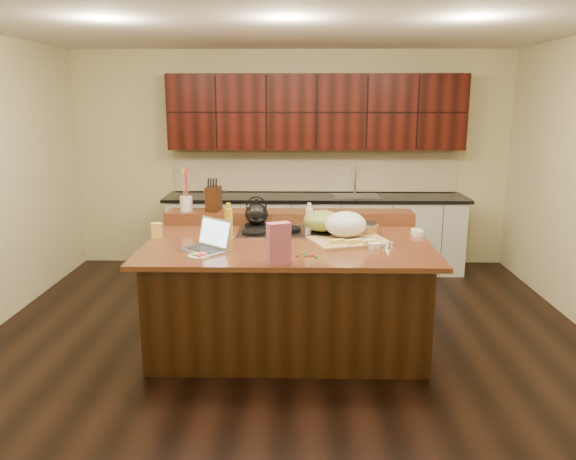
{
  "coord_description": "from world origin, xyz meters",
  "views": [
    {
      "loc": [
        0.09,
        -4.66,
        2.1
      ],
      "look_at": [
        0.0,
        0.05,
        1.0
      ],
      "focal_mm": 35.0,
      "sensor_mm": 36.0,
      "label": 1
    }
  ],
  "objects": [
    {
      "name": "back_ledge",
      "position": [
        0.0,
        0.7,
        0.98
      ],
      "size": [
        2.4,
        0.3,
        0.12
      ],
      "primitive_type": "cube",
      "color": "black",
      "rests_on": "island"
    },
    {
      "name": "cooktop",
      "position": [
        0.0,
        0.3,
        0.94
      ],
      "size": [
        0.92,
        0.52,
        0.05
      ],
      "color": "gray",
      "rests_on": "island"
    },
    {
      "name": "gumdrop_1",
      "position": [
        0.13,
        -0.44,
        0.93
      ],
      "size": [
        0.02,
        0.02,
        0.02
      ],
      "primitive_type": "ellipsoid",
      "color": "#198C26",
      "rests_on": "island"
    },
    {
      "name": "island",
      "position": [
        0.0,
        0.0,
        0.46
      ],
      "size": [
        2.4,
        1.6,
        0.92
      ],
      "color": "black",
      "rests_on": "ground"
    },
    {
      "name": "gumdrop_9",
      "position": [
        0.01,
        -0.42,
        0.93
      ],
      "size": [
        0.02,
        0.02,
        0.02
      ],
      "primitive_type": "ellipsoid",
      "color": "#198C26",
      "rests_on": "island"
    },
    {
      "name": "package_box",
      "position": [
        -1.15,
        0.08,
        0.99
      ],
      "size": [
        0.11,
        0.09,
        0.13
      ],
      "primitive_type": "cube",
      "rotation": [
        0.0,
        0.0,
        0.34
      ],
      "color": "#E4AD50",
      "rests_on": "island"
    },
    {
      "name": "gumdrop_0",
      "position": [
        -0.14,
        -0.52,
        0.93
      ],
      "size": [
        0.02,
        0.02,
        0.02
      ],
      "primitive_type": "ellipsoid",
      "color": "red",
      "rests_on": "island"
    },
    {
      "name": "knife_block",
      "position": [
        -0.74,
        0.7,
        1.16
      ],
      "size": [
        0.15,
        0.21,
        0.24
      ],
      "primitive_type": "cube",
      "rotation": [
        0.0,
        0.0,
        -0.15
      ],
      "color": "black",
      "rests_on": "back_ledge"
    },
    {
      "name": "ramekin_c",
      "position": [
        1.15,
        0.26,
        0.94
      ],
      "size": [
        0.12,
        0.12,
        0.04
      ],
      "primitive_type": "cylinder",
      "rotation": [
        0.0,
        0.0,
        -0.21
      ],
      "color": "white",
      "rests_on": "island"
    },
    {
      "name": "candy_plate",
      "position": [
        -0.67,
        -0.52,
        0.93
      ],
      "size": [
        0.22,
        0.22,
        0.01
      ],
      "primitive_type": "cylinder",
      "rotation": [
        0.0,
        0.0,
        -0.27
      ],
      "color": "white",
      "rests_on": "island"
    },
    {
      "name": "gumdrop_12",
      "position": [
        -0.01,
        -0.56,
        0.93
      ],
      "size": [
        0.02,
        0.02,
        0.02
      ],
      "primitive_type": "ellipsoid",
      "color": "red",
      "rests_on": "island"
    },
    {
      "name": "ramekin_b",
      "position": [
        1.15,
        0.19,
        0.94
      ],
      "size": [
        0.11,
        0.11,
        0.04
      ],
      "primitive_type": "cylinder",
      "rotation": [
        0.0,
        0.0,
        -0.06
      ],
      "color": "white",
      "rests_on": "island"
    },
    {
      "name": "gumdrop_11",
      "position": [
        -0.07,
        -0.57,
        0.93
      ],
      "size": [
        0.02,
        0.02,
        0.02
      ],
      "primitive_type": "ellipsoid",
      "color": "#198C26",
      "rests_on": "island"
    },
    {
      "name": "gumdrop_3",
      "position": [
        -0.11,
        -0.45,
        0.93
      ],
      "size": [
        0.02,
        0.02,
        0.02
      ],
      "primitive_type": "ellipsoid",
      "color": "#198C26",
      "rests_on": "island"
    },
    {
      "name": "green_bowl",
      "position": [
        0.3,
        0.17,
        1.06
      ],
      "size": [
        0.4,
        0.4,
        0.18
      ],
      "primitive_type": "ellipsoid",
      "rotation": [
        0.0,
        0.0,
        0.21
      ],
      "color": "olive",
      "rests_on": "cooktop"
    },
    {
      "name": "kettle",
      "position": [
        -0.3,
        0.43,
        1.06
      ],
      "size": [
        0.25,
        0.25,
        0.2
      ],
      "primitive_type": "ellipsoid",
      "rotation": [
        0.0,
        0.0,
        -0.16
      ],
      "color": "black",
      "rests_on": "cooktop"
    },
    {
      "name": "oil_bottle",
      "position": [
        -0.51,
        0.02,
        1.06
      ],
      "size": [
        0.09,
        0.09,
        0.27
      ],
      "primitive_type": "cylinder",
      "rotation": [
        0.0,
        0.0,
        0.31
      ],
      "color": "gold",
      "rests_on": "island"
    },
    {
      "name": "back_counter",
      "position": [
        0.3,
        2.23,
        0.98
      ],
      "size": [
        3.7,
        0.66,
        2.4
      ],
      "color": "silver",
      "rests_on": "ground"
    },
    {
      "name": "gumdrop_8",
      "position": [
        0.2,
        -0.5,
        0.93
      ],
      "size": [
        0.02,
        0.02,
        0.02
      ],
      "primitive_type": "ellipsoid",
      "color": "red",
      "rests_on": "island"
    },
    {
      "name": "utensil_crock",
      "position": [
        -1.01,
        0.7,
        1.11
      ],
      "size": [
        0.14,
        0.14,
        0.14
      ],
      "primitive_type": "cylinder",
      "rotation": [
        0.0,
        0.0,
        0.19
      ],
      "color": "white",
      "rests_on": "back_ledge"
    },
    {
      "name": "wooden_tray",
      "position": [
        0.5,
        0.0,
        1.03
      ],
      "size": [
        0.72,
        0.61,
        0.25
      ],
      "rotation": [
        0.0,
        0.0,
        0.32
      ],
      "color": "tan",
      "rests_on": "island"
    },
    {
      "name": "kitchen_timer",
      "position": [
        0.82,
        -0.24,
        0.96
      ],
      "size": [
        0.1,
        0.1,
        0.07
      ],
      "primitive_type": "cone",
      "rotation": [
        0.0,
        0.0,
        -0.23
      ],
      "color": "silver",
      "rests_on": "island"
    },
    {
      "name": "room",
      "position": [
        0.0,
        0.0,
        1.35
      ],
      "size": [
        5.52,
        5.02,
        2.72
      ],
      "color": "black",
      "rests_on": "ground"
    },
    {
      "name": "gumdrop_7",
      "position": [
        0.15,
        -0.52,
        0.93
      ],
      "size": [
        0.02,
        0.02,
        0.02
      ],
      "primitive_type": "ellipsoid",
      "color": "#198C26",
      "rests_on": "island"
    },
    {
      "name": "gumdrop_2",
      "position": [
        -0.02,
        -0.4,
        0.93
      ],
      "size": [
        0.02,
        0.02,
        0.02
      ],
      "primitive_type": "ellipsoid",
      "color": "red",
      "rests_on": "island"
    },
    {
      "name": "gumdrop_10",
      "position": [
        0.17,
        -0.51,
        0.93
      ],
      "size": [
        0.02,
        0.02,
        0.02
      ],
      "primitive_type": "ellipsoid",
      "color": "red",
      "rests_on": "island"
    },
    {
      "name": "gumdrop_6",
      "position": [
        0.08,
        -0.52,
        0.93
      ],
      "size": [
        0.02,
        0.02,
        0.02
      ],
      "primitive_type": "ellipsoid",
      "color": "red",
      "rests_on": "island"
    },
    {
      "name": "gumdrop_5",
      "position": [
        0.19,
        -0.48,
        0.93
      ],
      "size": [
        0.02,
        0.02,
        0.02
      ],
      "primitive_type": "ellipsoid",
      "color": "#198C26",
      "rests_on": "island"
    },
    {
      "name": "strainer_bowl",
      "position": [
        0.69,
        0.23,
        0.97
      ],
      "size": [
        0.27,
        0.27,
        0.09
      ],
      "primitive_type": "cylinder",
      "rotation": [
        0.0,
        0.0,
        -0.13
      ],
      "color": "#996B3F",
      "rests_on": "island"
    },
    {
      "name": "laptop",
      "position": [
        -0.63,
        -0.33,
        0.99
      ],
      "size": [
        0.45,
        0.44,
        0.25
      ],
      "rotation": [
        0.0,
        0.0,
        -0.71
      ],
      "color": "#B7B7BC",
      "rests_on": "island"
    },
    {
      "name": "gumdrop_13",
      "position": [
        0.23,
        -0.54,
        0.93
      ],
      "size": [
        0.02,
        0.02,
        0.02
      ],
      "primitive_type": "ellipsoid",
      "color": "#198C26",
      "rests_on": "island"
    },
    {
      "name": "vinegar_bottle",
      "position": [
        0.18,
        0.16,
        1.04
      ],
      "size": [
        0.07,
        0.07,
        0.25
      ],
      "primitive_type": "cylinder",
      "rotation": [
        0.0,
        0.0,
        0.08
      ],
      "color": "silver",
      "rests_on": "island"
    },
    {
      "name": "pink_bag",
      "position": [
        -0.05,
        -0.7,
        1.07
      ],
      "size": [
        0.19,
        0.14,
        0.31
      ],
      "primitive_type": "cube",
      "rotation": [
        0.0,
        0.0,
        0.36
      ],
      "color": "#C25B79",
      "rests_on": "island"
    },
    {
      "name": "gumdrop_4",
      "position": [
        -0.11,
        -0.6,
        0.93
      ],
      "size": [
        0.02,
        0.02,
        0.02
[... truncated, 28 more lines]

